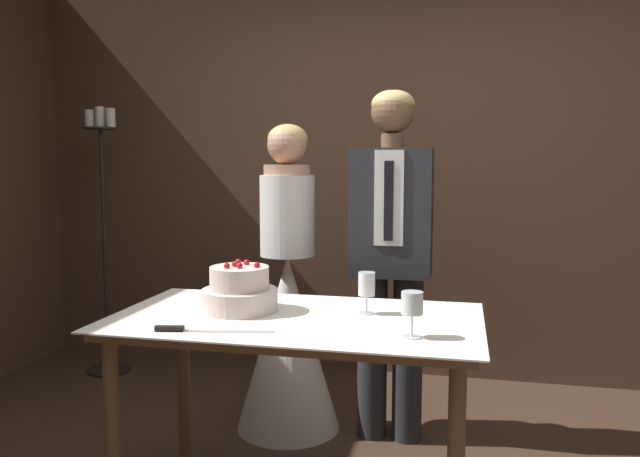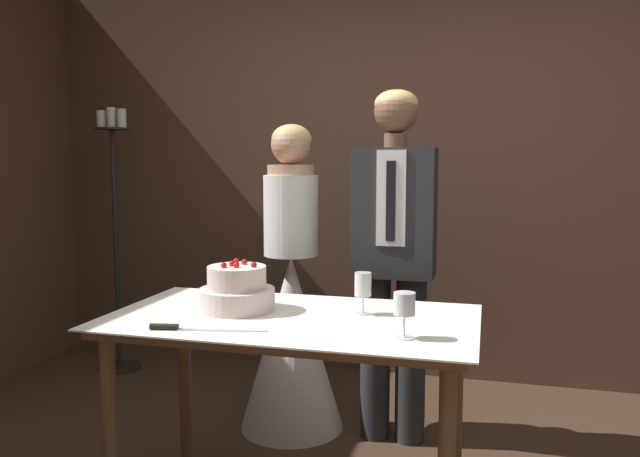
{
  "view_description": "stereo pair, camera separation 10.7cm",
  "coord_description": "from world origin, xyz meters",
  "px_view_note": "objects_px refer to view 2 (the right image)",
  "views": [
    {
      "loc": [
        0.36,
        -2.11,
        1.4
      ],
      "look_at": [
        -0.24,
        0.53,
        1.11
      ],
      "focal_mm": 35.0,
      "sensor_mm": 36.0,
      "label": 1
    },
    {
      "loc": [
        0.47,
        -2.08,
        1.4
      ],
      "look_at": [
        -0.24,
        0.53,
        1.11
      ],
      "focal_mm": 35.0,
      "sensor_mm": 36.0,
      "label": 2
    }
  ],
  "objects_px": {
    "wine_glass_middle": "(404,305)",
    "candle_stand": "(116,239)",
    "cake_table": "(291,342)",
    "groom": "(394,247)",
    "bride": "(292,319)",
    "tiered_cake": "(237,291)",
    "cake_knife": "(185,328)",
    "wine_glass_near": "(363,287)"
  },
  "relations": [
    {
      "from": "cake_knife",
      "to": "wine_glass_near",
      "type": "bearing_deg",
      "value": 23.47
    },
    {
      "from": "cake_table",
      "to": "tiered_cake",
      "type": "height_order",
      "value": "tiered_cake"
    },
    {
      "from": "cake_knife",
      "to": "bride",
      "type": "relative_size",
      "value": 0.26
    },
    {
      "from": "cake_knife",
      "to": "wine_glass_near",
      "type": "xyz_separation_m",
      "value": [
        0.55,
        0.39,
        0.1
      ]
    },
    {
      "from": "tiered_cake",
      "to": "wine_glass_near",
      "type": "xyz_separation_m",
      "value": [
        0.49,
        0.06,
        0.03
      ]
    },
    {
      "from": "bride",
      "to": "groom",
      "type": "relative_size",
      "value": 0.91
    },
    {
      "from": "groom",
      "to": "bride",
      "type": "bearing_deg",
      "value": 179.95
    },
    {
      "from": "wine_glass_middle",
      "to": "cake_knife",
      "type": "bearing_deg",
      "value": -172.66
    },
    {
      "from": "wine_glass_near",
      "to": "candle_stand",
      "type": "xyz_separation_m",
      "value": [
        -1.93,
        1.32,
        -0.04
      ]
    },
    {
      "from": "cake_knife",
      "to": "candle_stand",
      "type": "relative_size",
      "value": 0.23
    },
    {
      "from": "bride",
      "to": "groom",
      "type": "xyz_separation_m",
      "value": [
        0.53,
        -0.0,
        0.4
      ]
    },
    {
      "from": "bride",
      "to": "candle_stand",
      "type": "xyz_separation_m",
      "value": [
        -1.41,
        0.59,
        0.3
      ]
    },
    {
      "from": "wine_glass_near",
      "to": "wine_glass_middle",
      "type": "xyz_separation_m",
      "value": [
        0.2,
        -0.29,
        0.0
      ]
    },
    {
      "from": "cake_knife",
      "to": "wine_glass_near",
      "type": "height_order",
      "value": "wine_glass_near"
    },
    {
      "from": "cake_knife",
      "to": "wine_glass_near",
      "type": "distance_m",
      "value": 0.68
    },
    {
      "from": "wine_glass_middle",
      "to": "tiered_cake",
      "type": "bearing_deg",
      "value": 161.7
    },
    {
      "from": "tiered_cake",
      "to": "candle_stand",
      "type": "bearing_deg",
      "value": 136.3
    },
    {
      "from": "cake_table",
      "to": "bride",
      "type": "distance_m",
      "value": 0.89
    },
    {
      "from": "cake_table",
      "to": "candle_stand",
      "type": "height_order",
      "value": "candle_stand"
    },
    {
      "from": "wine_glass_near",
      "to": "groom",
      "type": "relative_size",
      "value": 0.09
    },
    {
      "from": "tiered_cake",
      "to": "candle_stand",
      "type": "distance_m",
      "value": 2.0
    },
    {
      "from": "tiered_cake",
      "to": "wine_glass_middle",
      "type": "xyz_separation_m",
      "value": [
        0.69,
        -0.23,
        0.03
      ]
    },
    {
      "from": "cake_table",
      "to": "cake_knife",
      "type": "height_order",
      "value": "cake_knife"
    },
    {
      "from": "cake_table",
      "to": "cake_knife",
      "type": "xyz_separation_m",
      "value": [
        -0.3,
        -0.28,
        0.11
      ]
    },
    {
      "from": "bride",
      "to": "tiered_cake",
      "type": "bearing_deg",
      "value": -87.91
    },
    {
      "from": "bride",
      "to": "cake_knife",
      "type": "bearing_deg",
      "value": -91.58
    },
    {
      "from": "bride",
      "to": "candle_stand",
      "type": "height_order",
      "value": "candle_stand"
    },
    {
      "from": "wine_glass_middle",
      "to": "groom",
      "type": "distance_m",
      "value": 1.04
    },
    {
      "from": "cake_table",
      "to": "wine_glass_near",
      "type": "height_order",
      "value": "wine_glass_near"
    },
    {
      "from": "groom",
      "to": "cake_knife",
      "type": "bearing_deg",
      "value": -116.83
    },
    {
      "from": "wine_glass_near",
      "to": "wine_glass_middle",
      "type": "relative_size",
      "value": 1.04
    },
    {
      "from": "tiered_cake",
      "to": "groom",
      "type": "bearing_deg",
      "value": 57.5
    },
    {
      "from": "groom",
      "to": "candle_stand",
      "type": "distance_m",
      "value": 2.04
    },
    {
      "from": "groom",
      "to": "wine_glass_middle",
      "type": "bearing_deg",
      "value": -79.79
    },
    {
      "from": "bride",
      "to": "candle_stand",
      "type": "distance_m",
      "value": 1.56
    },
    {
      "from": "wine_glass_middle",
      "to": "candle_stand",
      "type": "bearing_deg",
      "value": 142.98
    },
    {
      "from": "cake_table",
      "to": "groom",
      "type": "bearing_deg",
      "value": 72.27
    },
    {
      "from": "wine_glass_near",
      "to": "bride",
      "type": "relative_size",
      "value": 0.1
    },
    {
      "from": "tiered_cake",
      "to": "wine_glass_near",
      "type": "bearing_deg",
      "value": 7.22
    },
    {
      "from": "tiered_cake",
      "to": "candle_stand",
      "type": "relative_size",
      "value": 0.17
    },
    {
      "from": "cake_knife",
      "to": "groom",
      "type": "xyz_separation_m",
      "value": [
        0.56,
        1.11,
        0.16
      ]
    },
    {
      "from": "wine_glass_middle",
      "to": "candle_stand",
      "type": "distance_m",
      "value": 2.67
    }
  ]
}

